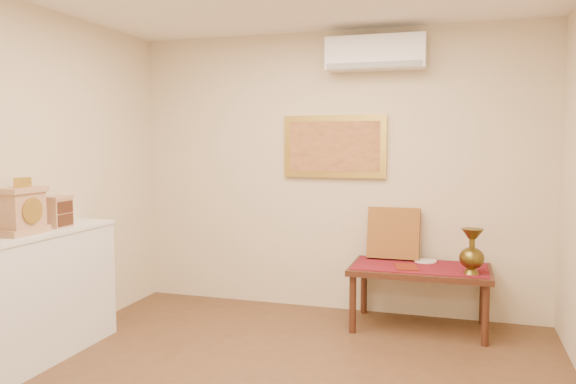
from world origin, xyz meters
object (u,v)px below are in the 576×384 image
at_px(display_ledge, 9,307).
at_px(low_table, 420,274).
at_px(mantel_clock, 24,210).
at_px(brass_urn_tall, 472,246).
at_px(wooden_chest, 57,211).

bearing_deg(display_ledge, low_table, 35.10).
bearing_deg(mantel_clock, display_ledge, -99.83).
xyz_separation_m(brass_urn_tall, mantel_clock, (-3.07, -1.56, 0.37)).
relative_size(display_ledge, wooden_chest, 8.28).
height_order(brass_urn_tall, display_ledge, brass_urn_tall).
bearing_deg(low_table, display_ledge, -144.90).
xyz_separation_m(display_ledge, mantel_clock, (0.03, 0.15, 0.66)).
relative_size(display_ledge, mantel_clock, 4.93).
bearing_deg(mantel_clock, low_table, 33.19).
bearing_deg(wooden_chest, low_table, 27.13).
bearing_deg(display_ledge, wooden_chest, 89.22).
xyz_separation_m(brass_urn_tall, display_ledge, (-3.10, -1.71, -0.30)).
height_order(mantel_clock, low_table, mantel_clock).
relative_size(mantel_clock, wooden_chest, 1.68).
bearing_deg(brass_urn_tall, low_table, 158.20).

